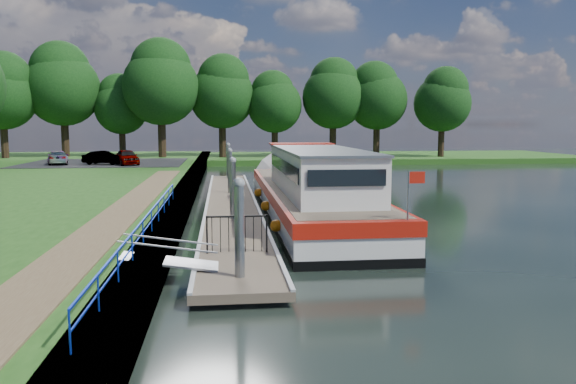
{
  "coord_description": "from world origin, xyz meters",
  "views": [
    {
      "loc": [
        -0.39,
        -14.55,
        4.27
      ],
      "look_at": [
        2.36,
        9.11,
        1.4
      ],
      "focal_mm": 35.0,
      "sensor_mm": 36.0,
      "label": 1
    }
  ],
  "objects": [
    {
      "name": "bank_edge",
      "position": [
        -2.55,
        15.0,
        0.39
      ],
      "size": [
        1.1,
        90.0,
        0.78
      ],
      "primitive_type": "cube",
      "color": "#473D2D",
      "rests_on": "ground"
    },
    {
      "name": "carpark",
      "position": [
        -11.0,
        38.0,
        0.81
      ],
      "size": [
        14.0,
        12.0,
        0.06
      ],
      "primitive_type": "cube",
      "color": "black",
      "rests_on": "riverbank"
    },
    {
      "name": "ground",
      "position": [
        0.0,
        0.0,
        0.0
      ],
      "size": [
        160.0,
        160.0,
        0.0
      ],
      "primitive_type": "plane",
      "color": "black",
      "rests_on": "ground"
    },
    {
      "name": "barge",
      "position": [
        3.6,
        11.66,
        1.09
      ],
      "size": [
        4.36,
        21.15,
        4.78
      ],
      "color": "black",
      "rests_on": "ground"
    },
    {
      "name": "pontoon",
      "position": [
        0.0,
        13.0,
        0.18
      ],
      "size": [
        2.5,
        30.0,
        0.56
      ],
      "color": "brown",
      "rests_on": "ground"
    },
    {
      "name": "horizon_trees",
      "position": [
        -1.61,
        48.68,
        7.95
      ],
      "size": [
        54.38,
        10.03,
        12.87
      ],
      "color": "#332316",
      "rests_on": "ground"
    },
    {
      "name": "car_b",
      "position": [
        -10.57,
        35.23,
        1.42
      ],
      "size": [
        3.75,
        2.11,
        1.17
      ],
      "primitive_type": "imported",
      "rotation": [
        0.0,
        0.0,
        1.31
      ],
      "color": "#999999",
      "rests_on": "carpark"
    },
    {
      "name": "car_a",
      "position": [
        -8.58,
        34.82,
        1.5
      ],
      "size": [
        2.83,
        4.19,
        1.32
      ],
      "primitive_type": "imported",
      "rotation": [
        0.0,
        0.0,
        0.36
      ],
      "color": "#999999",
      "rests_on": "carpark"
    },
    {
      "name": "car_c",
      "position": [
        -14.61,
        36.08,
        1.42
      ],
      "size": [
        2.58,
        4.3,
        1.17
      ],
      "primitive_type": "imported",
      "rotation": [
        0.0,
        0.0,
        3.39
      ],
      "color": "#999999",
      "rests_on": "carpark"
    },
    {
      "name": "mooring_piles",
      "position": [
        0.0,
        13.0,
        1.28
      ],
      "size": [
        0.3,
        27.3,
        3.55
      ],
      "color": "gray",
      "rests_on": "ground"
    },
    {
      "name": "far_bank",
      "position": [
        12.0,
        52.0,
        0.3
      ],
      "size": [
        60.0,
        18.0,
        0.6
      ],
      "primitive_type": "cube",
      "color": "#1F4B15",
      "rests_on": "ground"
    },
    {
      "name": "gate_panel",
      "position": [
        -0.0,
        2.2,
        1.15
      ],
      "size": [
        1.85,
        0.05,
        1.15
      ],
      "color": "black",
      "rests_on": "ground"
    },
    {
      "name": "blue_fence",
      "position": [
        -2.75,
        3.0,
        1.31
      ],
      "size": [
        0.04,
        18.04,
        0.72
      ],
      "color": "#0C2DBF",
      "rests_on": "riverbank"
    },
    {
      "name": "gangway",
      "position": [
        -1.85,
        0.5,
        0.63
      ],
      "size": [
        2.58,
        1.0,
        0.92
      ],
      "color": "#A5A8AD",
      "rests_on": "ground"
    },
    {
      "name": "footpath",
      "position": [
        -4.4,
        8.0,
        0.8
      ],
      "size": [
        1.6,
        40.0,
        0.05
      ],
      "primitive_type": "cube",
      "color": "brown",
      "rests_on": "riverbank"
    }
  ]
}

